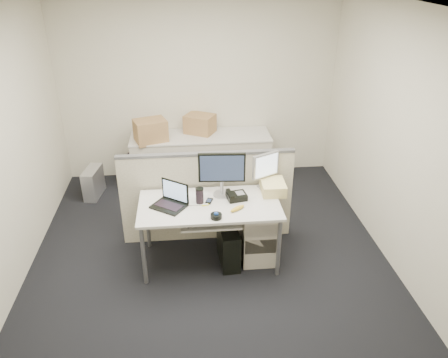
{
  "coord_description": "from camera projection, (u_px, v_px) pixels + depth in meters",
  "views": [
    {
      "loc": [
        -0.23,
        -3.97,
        3.1
      ],
      "look_at": [
        0.17,
        0.15,
        0.94
      ],
      "focal_mm": 35.0,
      "sensor_mm": 36.0,
      "label": 1
    }
  ],
  "objects": [
    {
      "name": "keyboard_tray",
      "position": [
        211.0,
        222.0,
        4.51
      ],
      "size": [
        0.62,
        0.32,
        0.02
      ],
      "primitive_type": "cube",
      "color": "silver",
      "rests_on": "desk"
    },
    {
      "name": "desk",
      "position": [
        209.0,
        209.0,
        4.65
      ],
      "size": [
        1.5,
        0.75,
        0.73
      ],
      "color": "silver",
      "rests_on": "floor"
    },
    {
      "name": "wall_front",
      "position": [
        235.0,
        318.0,
        2.35
      ],
      "size": [
        4.0,
        0.02,
        2.7
      ],
      "primitive_type": "cube",
      "color": "beige",
      "rests_on": "ground"
    },
    {
      "name": "laptop",
      "position": [
        168.0,
        197.0,
        4.51
      ],
      "size": [
        0.42,
        0.4,
        0.25
      ],
      "primitive_type": "cube",
      "rotation": [
        0.0,
        0.0,
        -0.62
      ],
      "color": "black",
      "rests_on": "desk"
    },
    {
      "name": "back_counter",
      "position": [
        201.0,
        159.0,
        6.5
      ],
      "size": [
        2.0,
        0.6,
        0.72
      ],
      "primitive_type": "cube",
      "color": "#B2AB9B",
      "rests_on": "floor"
    },
    {
      "name": "wall_back",
      "position": [
        198.0,
        88.0,
        6.32
      ],
      "size": [
        4.0,
        0.02,
        2.7
      ],
      "primitive_type": "cube",
      "color": "beige",
      "rests_on": "ground"
    },
    {
      "name": "ceiling",
      "position": [
        206.0,
        5.0,
        3.71
      ],
      "size": [
        4.0,
        4.5,
        0.01
      ],
      "primitive_type": "cube",
      "color": "white",
      "rests_on": "ground"
    },
    {
      "name": "paper_stack",
      "position": [
        198.0,
        198.0,
        4.71
      ],
      "size": [
        0.25,
        0.31,
        0.01
      ],
      "primitive_type": "cube",
      "rotation": [
        0.0,
        0.0,
        -0.09
      ],
      "color": "silver",
      "rests_on": "desk"
    },
    {
      "name": "monitor_small",
      "position": [
        265.0,
        171.0,
        4.86
      ],
      "size": [
        0.37,
        0.3,
        0.41
      ],
      "primitive_type": "cube",
      "rotation": [
        0.0,
        0.0,
        0.47
      ],
      "color": "#B7B7BC",
      "rests_on": "desk"
    },
    {
      "name": "drawer_pedestal",
      "position": [
        258.0,
        230.0,
        4.9
      ],
      "size": [
        0.4,
        0.55,
        0.65
      ],
      "primitive_type": "cube",
      "color": "#B2AB9B",
      "rests_on": "floor"
    },
    {
      "name": "sticky_pad",
      "position": [
        205.0,
        204.0,
        4.61
      ],
      "size": [
        0.09,
        0.09,
        0.01
      ],
      "primitive_type": "cube",
      "rotation": [
        0.0,
        0.0,
        0.17
      ],
      "color": "yellow",
      "rests_on": "desk"
    },
    {
      "name": "cardboard_box_right",
      "position": [
        200.0,
        124.0,
        6.37
      ],
      "size": [
        0.5,
        0.47,
        0.29
      ],
      "primitive_type": "cube",
      "rotation": [
        0.0,
        0.0,
        -0.5
      ],
      "color": "#9D7F48",
      "rests_on": "back_counter"
    },
    {
      "name": "wall_right",
      "position": [
        401.0,
        143.0,
        4.51
      ],
      "size": [
        0.02,
        4.5,
        2.7
      ],
      "primitive_type": "cube",
      "color": "beige",
      "rests_on": "ground"
    },
    {
      "name": "wall_left",
      "position": [
        0.0,
        159.0,
        4.16
      ],
      "size": [
        0.02,
        4.5,
        2.7
      ],
      "primitive_type": "cube",
      "color": "beige",
      "rests_on": "ground"
    },
    {
      "name": "pc_tower_spare_dark",
      "position": [
        131.0,
        169.0,
        6.57
      ],
      "size": [
        0.3,
        0.47,
        0.4
      ],
      "primitive_type": "cube",
      "rotation": [
        0.0,
        0.0,
        -0.31
      ],
      "color": "black",
      "rests_on": "floor"
    },
    {
      "name": "desk_phone",
      "position": [
        237.0,
        196.0,
        4.7
      ],
      "size": [
        0.23,
        0.2,
        0.06
      ],
      "primitive_type": "cube",
      "rotation": [
        0.0,
        0.0,
        0.19
      ],
      "color": "black",
      "rests_on": "desk"
    },
    {
      "name": "banana",
      "position": [
        237.0,
        208.0,
        4.5
      ],
      "size": [
        0.18,
        0.15,
        0.04
      ],
      "primitive_type": "ellipsoid",
      "rotation": [
        0.0,
        0.0,
        0.6
      ],
      "color": "yellow",
      "rests_on": "desk"
    },
    {
      "name": "monitor_main",
      "position": [
        222.0,
        175.0,
        4.68
      ],
      "size": [
        0.52,
        0.23,
        0.5
      ],
      "primitive_type": "cube",
      "rotation": [
        0.0,
        0.0,
        -0.07
      ],
      "color": "black",
      "rests_on": "desk"
    },
    {
      "name": "cellphone",
      "position": [
        209.0,
        201.0,
        4.66
      ],
      "size": [
        0.09,
        0.13,
        0.02
      ],
      "primitive_type": "cube",
      "rotation": [
        0.0,
        0.0,
        -0.33
      ],
      "color": "black",
      "rests_on": "desk"
    },
    {
      "name": "cardboard_box_left",
      "position": [
        151.0,
        131.0,
        6.09
      ],
      "size": [
        0.51,
        0.44,
        0.32
      ],
      "primitive_type": "cube",
      "rotation": [
        0.0,
        0.0,
        0.33
      ],
      "color": "#9D7F48",
      "rests_on": "back_counter"
    },
    {
      "name": "pc_tower_desk",
      "position": [
        228.0,
        245.0,
        4.83
      ],
      "size": [
        0.22,
        0.49,
        0.45
      ],
      "primitive_type": "cube",
      "rotation": [
        0.0,
        0.0,
        0.06
      ],
      "color": "black",
      "rests_on": "floor"
    },
    {
      "name": "trackball",
      "position": [
        216.0,
        216.0,
        4.37
      ],
      "size": [
        0.12,
        0.12,
        0.04
      ],
      "primitive_type": "cylinder",
      "rotation": [
        0.0,
        0.0,
        0.04
      ],
      "color": "black",
      "rests_on": "desk"
    },
    {
      "name": "travel_mug",
      "position": [
        200.0,
        196.0,
        4.59
      ],
      "size": [
        0.11,
        0.11,
        0.17
      ],
      "primitive_type": "cylinder",
      "rotation": [
        0.0,
        0.0,
        0.37
      ],
      "color": "black",
      "rests_on": "desk"
    },
    {
      "name": "red_binder",
      "position": [
        142.0,
        132.0,
        6.11
      ],
      "size": [
        0.11,
        0.31,
        0.28
      ],
      "primitive_type": "cube",
      "rotation": [
        0.0,
        0.0,
        -0.15
      ],
      "color": "maroon",
      "rests_on": "back_counter"
    },
    {
      "name": "floor",
      "position": [
        210.0,
        260.0,
        4.96
      ],
      "size": [
        4.0,
        4.5,
        0.01
      ],
      "primitive_type": "cube",
      "color": "black",
      "rests_on": "ground"
    },
    {
      "name": "manila_folders",
      "position": [
        273.0,
        187.0,
        4.83
      ],
      "size": [
        0.27,
        0.34,
        0.12
      ],
      "primitive_type": "cube",
      "rotation": [
        0.0,
        0.0,
        -0.03
      ],
      "color": "#DBC988",
      "rests_on": "desk"
    },
    {
      "name": "cubicle_partition",
      "position": [
        207.0,
        198.0,
        5.1
      ],
      "size": [
        2.0,
        0.06,
        1.1
      ],
      "primitive_type": "cube",
      "color": "beige",
      "rests_on": "floor"
    },
    {
      "name": "pc_tower_spare_silver",
      "position": [
        93.0,
        182.0,
        6.17
      ],
      "size": [
        0.25,
        0.47,
        0.41
      ],
      "primitive_type": "cube",
      "rotation": [
        0.0,
        0.0,
        -0.17
      ],
      "color": "#B7B7BC",
      "rests_on": "floor"
    },
    {
      "name": "keyboard",
      "position": [
        206.0,
        218.0,
        4.53
      ],
      "size": [
        0.48,
        0.3,
        0.03
      ],
      "primitive_type": "cube",
      "rotation": [
        0.0,
        0.0,
        0.33
      ],
      "color": "black",
      "rests_on": "keyboard_tray"
    }
  ]
}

